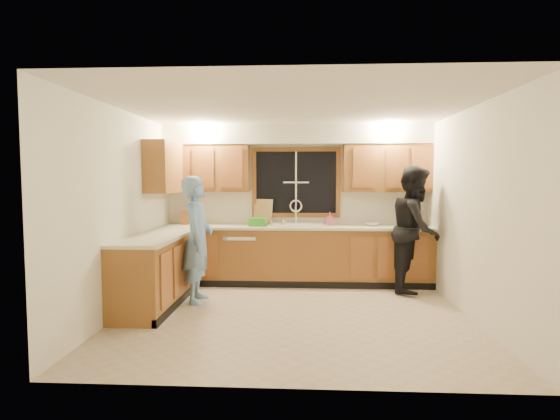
# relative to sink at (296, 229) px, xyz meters

# --- Properties ---
(floor) EXTENTS (4.20, 4.20, 0.00)m
(floor) POSITION_rel_sink_xyz_m (0.00, -1.60, -0.86)
(floor) COLOR #BBA88F
(floor) RESTS_ON ground
(ceiling) EXTENTS (4.20, 4.20, 0.00)m
(ceiling) POSITION_rel_sink_xyz_m (0.00, -1.60, 1.64)
(ceiling) COLOR silver
(wall_back) EXTENTS (4.20, 0.00, 4.20)m
(wall_back) POSITION_rel_sink_xyz_m (0.00, 0.30, 0.39)
(wall_back) COLOR white
(wall_back) RESTS_ON ground
(wall_left) EXTENTS (0.00, 3.80, 3.80)m
(wall_left) POSITION_rel_sink_xyz_m (-2.10, -1.60, 0.39)
(wall_left) COLOR white
(wall_left) RESTS_ON ground
(wall_right) EXTENTS (0.00, 3.80, 3.80)m
(wall_right) POSITION_rel_sink_xyz_m (2.10, -1.60, 0.39)
(wall_right) COLOR white
(wall_right) RESTS_ON ground
(base_cabinets_back) EXTENTS (4.20, 0.60, 0.88)m
(base_cabinets_back) POSITION_rel_sink_xyz_m (0.00, -0.00, -0.42)
(base_cabinets_back) COLOR brown
(base_cabinets_back) RESTS_ON ground
(base_cabinets_left) EXTENTS (0.60, 1.90, 0.88)m
(base_cabinets_left) POSITION_rel_sink_xyz_m (-1.80, -1.25, -0.42)
(base_cabinets_left) COLOR brown
(base_cabinets_left) RESTS_ON ground
(countertop_back) EXTENTS (4.20, 0.63, 0.04)m
(countertop_back) POSITION_rel_sink_xyz_m (0.00, -0.02, 0.04)
(countertop_back) COLOR beige
(countertop_back) RESTS_ON base_cabinets_back
(countertop_left) EXTENTS (0.63, 1.90, 0.04)m
(countertop_left) POSITION_rel_sink_xyz_m (-1.79, -1.25, 0.04)
(countertop_left) COLOR beige
(countertop_left) RESTS_ON base_cabinets_left
(upper_cabinets_left) EXTENTS (1.35, 0.33, 0.75)m
(upper_cabinets_left) POSITION_rel_sink_xyz_m (-1.43, 0.13, 0.96)
(upper_cabinets_left) COLOR brown
(upper_cabinets_left) RESTS_ON wall_back
(upper_cabinets_right) EXTENTS (1.35, 0.33, 0.75)m
(upper_cabinets_right) POSITION_rel_sink_xyz_m (1.43, 0.13, 0.96)
(upper_cabinets_right) COLOR brown
(upper_cabinets_right) RESTS_ON wall_back
(upper_cabinets_return) EXTENTS (0.33, 0.90, 0.75)m
(upper_cabinets_return) POSITION_rel_sink_xyz_m (-1.94, -0.48, 0.96)
(upper_cabinets_return) COLOR brown
(upper_cabinets_return) RESTS_ON wall_left
(soffit) EXTENTS (4.20, 0.35, 0.30)m
(soffit) POSITION_rel_sink_xyz_m (0.00, 0.12, 1.49)
(soffit) COLOR silver
(soffit) RESTS_ON wall_back
(window_frame) EXTENTS (1.44, 0.03, 1.14)m
(window_frame) POSITION_rel_sink_xyz_m (0.00, 0.29, 0.74)
(window_frame) COLOR black
(window_frame) RESTS_ON wall_back
(sink) EXTENTS (0.86, 0.52, 0.57)m
(sink) POSITION_rel_sink_xyz_m (0.00, 0.00, 0.00)
(sink) COLOR white
(sink) RESTS_ON countertop_back
(dishwasher) EXTENTS (0.60, 0.56, 0.82)m
(dishwasher) POSITION_rel_sink_xyz_m (-0.85, -0.01, -0.45)
(dishwasher) COLOR white
(dishwasher) RESTS_ON floor
(stove) EXTENTS (0.58, 0.75, 0.90)m
(stove) POSITION_rel_sink_xyz_m (-1.80, -1.82, -0.41)
(stove) COLOR white
(stove) RESTS_ON floor
(man) EXTENTS (0.47, 0.66, 1.69)m
(man) POSITION_rel_sink_xyz_m (-1.30, -1.10, -0.02)
(man) COLOR #6E97D0
(man) RESTS_ON floor
(woman) EXTENTS (0.98, 1.09, 1.84)m
(woman) POSITION_rel_sink_xyz_m (1.77, -0.38, 0.06)
(woman) COLOR black
(woman) RESTS_ON floor
(knife_block) EXTENTS (0.12, 0.10, 0.22)m
(knife_block) POSITION_rel_sink_xyz_m (-1.80, 0.11, 0.16)
(knife_block) COLOR #A25E2C
(knife_block) RESTS_ON countertop_back
(cutting_board) EXTENTS (0.32, 0.18, 0.41)m
(cutting_board) POSITION_rel_sink_xyz_m (-0.53, 0.22, 0.26)
(cutting_board) COLOR tan
(cutting_board) RESTS_ON countertop_back
(dish_crate) EXTENTS (0.27, 0.26, 0.13)m
(dish_crate) POSITION_rel_sink_xyz_m (-0.59, -0.06, 0.12)
(dish_crate) COLOR #338F25
(dish_crate) RESTS_ON countertop_back
(soap_bottle) EXTENTS (0.11, 0.11, 0.21)m
(soap_bottle) POSITION_rel_sink_xyz_m (0.54, 0.13, 0.16)
(soap_bottle) COLOR #E15581
(soap_bottle) RESTS_ON countertop_back
(bowl) EXTENTS (0.27, 0.27, 0.05)m
(bowl) POSITION_rel_sink_xyz_m (1.20, 0.04, 0.08)
(bowl) COLOR silver
(bowl) RESTS_ON countertop_back
(can_left) EXTENTS (0.07, 0.07, 0.11)m
(can_left) POSITION_rel_sink_xyz_m (-0.38, -0.19, 0.11)
(can_left) COLOR #C7B499
(can_left) RESTS_ON countertop_back
(can_right) EXTENTS (0.08, 0.08, 0.12)m
(can_right) POSITION_rel_sink_xyz_m (-0.19, -0.15, 0.12)
(can_right) COLOR #C7B499
(can_right) RESTS_ON countertop_back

